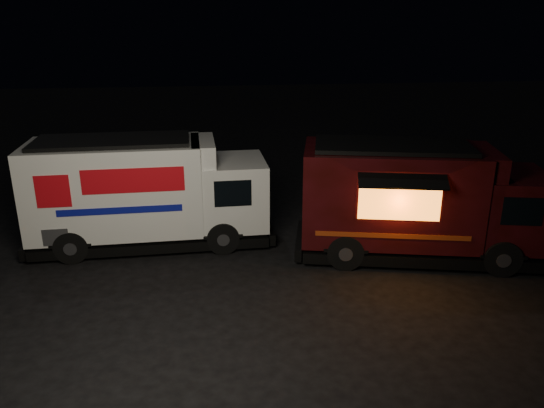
{
  "coord_description": "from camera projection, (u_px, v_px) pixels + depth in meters",
  "views": [
    {
      "loc": [
        -0.93,
        -10.93,
        6.01
      ],
      "look_at": [
        0.7,
        2.0,
        1.43
      ],
      "focal_mm": 35.0,
      "sensor_mm": 36.0,
      "label": 1
    }
  ],
  "objects": [
    {
      "name": "ground",
      "position": [
        253.0,
        291.0,
        12.34
      ],
      "size": [
        80.0,
        80.0,
        0.0
      ],
      "primitive_type": "plane",
      "color": "black",
      "rests_on": "ground"
    },
    {
      "name": "white_truck",
      "position": [
        150.0,
        192.0,
        14.54
      ],
      "size": [
        6.72,
        2.44,
        3.02
      ],
      "primitive_type": null,
      "rotation": [
        0.0,
        0.0,
        0.03
      ],
      "color": "white",
      "rests_on": "ground"
    },
    {
      "name": "red_truck",
      "position": [
        422.0,
        201.0,
        13.79
      ],
      "size": [
        6.87,
        3.76,
        3.03
      ],
      "primitive_type": null,
      "rotation": [
        0.0,
        0.0,
        -0.22
      ],
      "color": "#3C0A10",
      "rests_on": "ground"
    }
  ]
}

